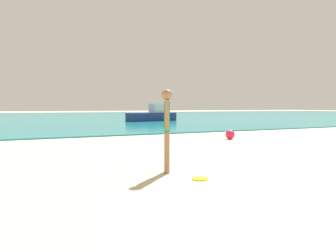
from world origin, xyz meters
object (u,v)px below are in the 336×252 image
(frisbee, at_px, (200,179))
(boat_near, at_px, (153,115))
(beach_ball, at_px, (230,135))
(person_standing, at_px, (167,126))

(frisbee, height_order, boat_near, boat_near)
(boat_near, height_order, beach_ball, boat_near)
(frisbee, height_order, beach_ball, beach_ball)
(person_standing, distance_m, boat_near, 21.02)
(person_standing, bearing_deg, frisbee, 46.54)
(person_standing, height_order, boat_near, person_standing)
(boat_near, bearing_deg, frisbee, 58.15)
(person_standing, bearing_deg, beach_ball, 157.47)
(person_standing, bearing_deg, boat_near, -176.47)
(frisbee, distance_m, boat_near, 21.64)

